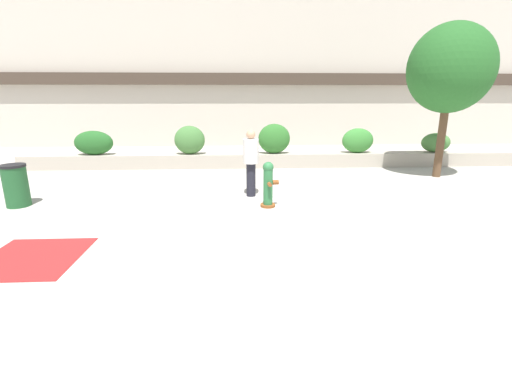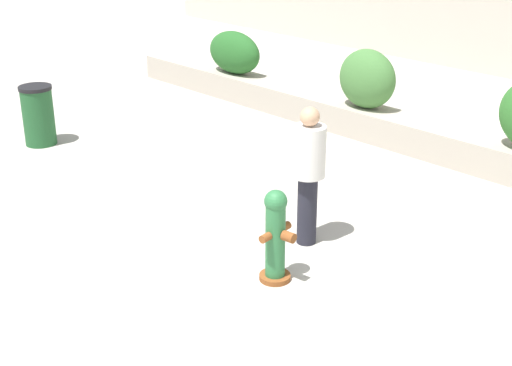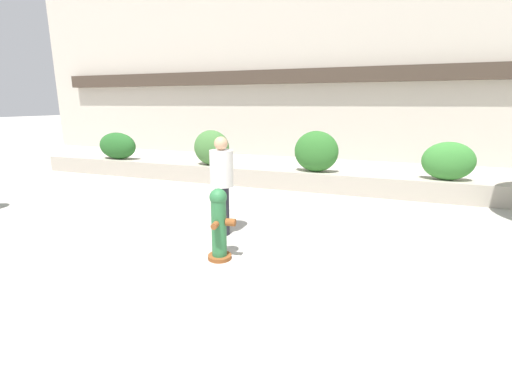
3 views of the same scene
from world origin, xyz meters
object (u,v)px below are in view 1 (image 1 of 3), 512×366
(hedge_bush_1, at_px, (190,140))
(trash_bin, at_px, (16,185))
(hedge_bush_3, at_px, (358,141))
(fire_hydrant, at_px, (268,184))
(hedge_bush_2, at_px, (274,139))
(street_tree, at_px, (450,69))
(hedge_bush_0, at_px, (94,143))
(pedestrian, at_px, (251,159))
(hedge_bush_4, at_px, (436,143))

(hedge_bush_1, relative_size, trash_bin, 1.08)
(hedge_bush_3, height_order, fire_hydrant, hedge_bush_3)
(hedge_bush_1, bearing_deg, hedge_bush_2, 0.00)
(fire_hydrant, xyz_separation_m, street_tree, (5.74, 2.83, 2.79))
(hedge_bush_0, relative_size, pedestrian, 0.78)
(hedge_bush_4, xyz_separation_m, pedestrian, (-7.05, -3.76, 0.13))
(hedge_bush_0, relative_size, hedge_bush_2, 1.17)
(hedge_bush_2, distance_m, pedestrian, 3.89)
(hedge_bush_0, bearing_deg, street_tree, -9.06)
(street_tree, distance_m, pedestrian, 6.82)
(hedge_bush_2, bearing_deg, hedge_bush_4, 0.00)
(hedge_bush_1, relative_size, hedge_bush_3, 0.94)
(fire_hydrant, bearing_deg, hedge_bush_0, 141.39)
(hedge_bush_3, bearing_deg, trash_bin, -155.73)
(trash_bin, bearing_deg, hedge_bush_0, 88.75)
(hedge_bush_4, bearing_deg, hedge_bush_2, 180.00)
(street_tree, xyz_separation_m, pedestrian, (-6.11, -1.91, -2.35))
(hedge_bush_1, height_order, hedge_bush_2, hedge_bush_2)
(hedge_bush_0, xyz_separation_m, trash_bin, (-0.09, -4.35, -0.42))
(hedge_bush_3, xyz_separation_m, hedge_bush_4, (2.97, 0.00, -0.09))
(street_tree, height_order, pedestrian, street_tree)
(hedge_bush_2, xyz_separation_m, hedge_bush_3, (3.10, 0.00, -0.09))
(hedge_bush_0, distance_m, trash_bin, 4.37)
(hedge_bush_0, distance_m, hedge_bush_3, 9.55)
(street_tree, bearing_deg, hedge_bush_0, 170.94)
(hedge_bush_0, height_order, pedestrian, pedestrian)
(fire_hydrant, relative_size, street_tree, 0.23)
(street_tree, bearing_deg, trash_bin, -167.92)
(hedge_bush_4, distance_m, trash_bin, 13.35)
(hedge_bush_0, relative_size, fire_hydrant, 1.25)
(hedge_bush_1, xyz_separation_m, hedge_bush_3, (6.15, 0.00, -0.06))
(hedge_bush_4, bearing_deg, hedge_bush_3, 180.00)
(hedge_bush_2, xyz_separation_m, trash_bin, (-6.55, -4.35, -0.53))
(trash_bin, bearing_deg, hedge_bush_2, 33.58)
(hedge_bush_1, relative_size, fire_hydrant, 1.01)
(street_tree, distance_m, trash_bin, 12.28)
(hedge_bush_1, xyz_separation_m, hedge_bush_4, (9.13, 0.00, -0.15))
(hedge_bush_4, relative_size, street_tree, 0.23)
(hedge_bush_1, bearing_deg, pedestrian, -61.03)
(hedge_bush_2, xyz_separation_m, street_tree, (5.14, -1.85, 2.30))
(hedge_bush_1, bearing_deg, street_tree, -12.71)
(pedestrian, relative_size, trash_bin, 1.71)
(hedge_bush_1, relative_size, street_tree, 0.23)
(hedge_bush_2, relative_size, street_tree, 0.25)
(fire_hydrant, bearing_deg, hedge_bush_1, 117.71)
(hedge_bush_4, xyz_separation_m, trash_bin, (-12.62, -4.35, -0.35))
(hedge_bush_3, bearing_deg, pedestrian, -137.29)
(fire_hydrant, height_order, pedestrian, pedestrian)
(street_tree, bearing_deg, hedge_bush_4, 63.20)
(trash_bin, bearing_deg, street_tree, 12.08)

